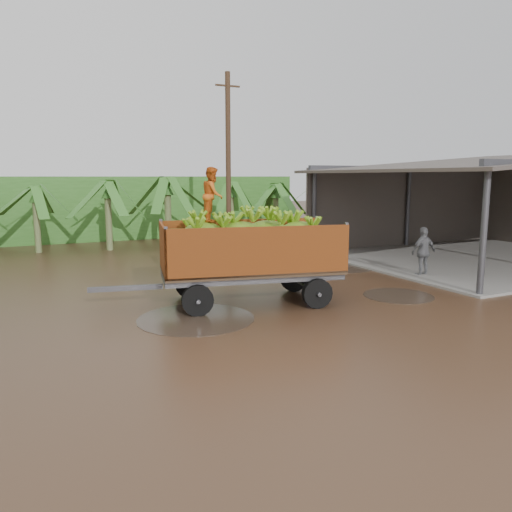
{
  "coord_description": "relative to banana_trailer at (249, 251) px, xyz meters",
  "views": [
    {
      "loc": [
        -7.28,
        -14.06,
        3.6
      ],
      "look_at": [
        -0.88,
        -0.85,
        1.26
      ],
      "focal_mm": 35.0,
      "sensor_mm": 36.0,
      "label": 1
    }
  ],
  "objects": [
    {
      "name": "banana_plants",
      "position": [
        -3.9,
        7.79,
        0.32
      ],
      "size": [
        24.88,
        20.05,
        4.09
      ],
      "color": "#2D661E",
      "rests_on": "ground"
    },
    {
      "name": "utility_pole",
      "position": [
        3.25,
        9.28,
        2.72
      ],
      "size": [
        1.2,
        0.24,
        8.34
      ],
      "color": "#47301E",
      "rests_on": "ground"
    },
    {
      "name": "packing_shed",
      "position": [
        13.1,
        3.11,
        1.0
      ],
      "size": [
        12.78,
        10.8,
        4.76
      ],
      "color": "gray",
      "rests_on": "ground"
    },
    {
      "name": "man_grey",
      "position": [
        7.28,
        0.69,
        -0.6
      ],
      "size": [
        1.06,
        0.45,
        1.81
      ],
      "primitive_type": "imported",
      "rotation": [
        0.0,
        0.0,
        3.14
      ],
      "color": "slate",
      "rests_on": "ground"
    },
    {
      "name": "man_blue",
      "position": [
        2.7,
        1.04,
        -0.57
      ],
      "size": [
        0.79,
        0.65,
        1.88
      ],
      "primitive_type": "imported",
      "rotation": [
        0.0,
        0.0,
        2.81
      ],
      "color": "#7C84E2",
      "rests_on": "ground"
    },
    {
      "name": "hedge_north",
      "position": [
        -0.67,
        17.34,
        0.29
      ],
      "size": [
        22.0,
        3.0,
        3.6
      ],
      "primitive_type": "cube",
      "color": "#2D661E",
      "rests_on": "ground"
    },
    {
      "name": "banana_trailer",
      "position": [
        0.0,
        0.0,
        0.0
      ],
      "size": [
        7.05,
        3.41,
        3.87
      ],
      "rotation": [
        0.0,
        0.0,
        -0.21
      ],
      "color": "#984615",
      "rests_on": "ground"
    },
    {
      "name": "ground",
      "position": [
        1.33,
        1.34,
        -1.51
      ],
      "size": [
        100.0,
        100.0,
        0.0
      ],
      "primitive_type": "plane",
      "color": "black",
      "rests_on": "ground"
    }
  ]
}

